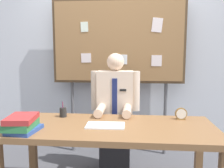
{
  "coord_description": "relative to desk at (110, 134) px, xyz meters",
  "views": [
    {
      "loc": [
        0.2,
        -2.04,
        1.36
      ],
      "look_at": [
        0.0,
        0.18,
        1.07
      ],
      "focal_mm": 38.13,
      "sensor_mm": 36.0,
      "label": 1
    }
  ],
  "objects": [
    {
      "name": "book_stack",
      "position": [
        -0.7,
        -0.24,
        0.15
      ],
      "size": [
        0.25,
        0.31,
        0.14
      ],
      "color": "#2D4C99",
      "rests_on": "desk"
    },
    {
      "name": "back_wall",
      "position": [
        0.0,
        1.28,
        0.71
      ],
      "size": [
        6.4,
        0.08,
        2.7
      ],
      "primitive_type": "cube",
      "color": "silver",
      "rests_on": "ground_plane"
    },
    {
      "name": "pen_holder",
      "position": [
        -0.5,
        0.25,
        0.13
      ],
      "size": [
        0.07,
        0.07,
        0.16
      ],
      "color": "#262626",
      "rests_on": "desk"
    },
    {
      "name": "desk_clock",
      "position": [
        0.67,
        0.25,
        0.13
      ],
      "size": [
        0.12,
        0.04,
        0.12
      ],
      "color": "olive",
      "rests_on": "desk"
    },
    {
      "name": "bulletin_board",
      "position": [
        0.0,
        1.07,
        0.85
      ],
      "size": [
        1.72,
        0.09,
        2.05
      ],
      "color": "#4C3823",
      "rests_on": "ground_plane"
    },
    {
      "name": "desk",
      "position": [
        0.0,
        0.0,
        0.0
      ],
      "size": [
        1.87,
        0.78,
        0.72
      ],
      "color": "brown",
      "rests_on": "ground_plane"
    },
    {
      "name": "person",
      "position": [
        0.0,
        0.6,
        -0.01
      ],
      "size": [
        0.55,
        0.56,
        1.36
      ],
      "color": "#2D2D33",
      "rests_on": "ground_plane"
    },
    {
      "name": "open_notebook",
      "position": [
        -0.04,
        -0.02,
        0.09
      ],
      "size": [
        0.34,
        0.21,
        0.01
      ],
      "primitive_type": "cube",
      "rotation": [
        0.0,
        0.0,
        0.02
      ],
      "color": "white",
      "rests_on": "desk"
    }
  ]
}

